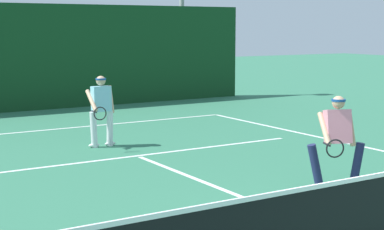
{
  "coord_description": "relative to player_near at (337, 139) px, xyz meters",
  "views": [
    {
      "loc": [
        -5.63,
        -4.76,
        2.67
      ],
      "look_at": [
        0.47,
        5.12,
        1.0
      ],
      "focal_mm": 57.58,
      "sensor_mm": 36.0,
      "label": 1
    }
  ],
  "objects": [
    {
      "name": "back_fence_windscreen",
      "position": [
        -1.55,
        12.24,
        0.84
      ],
      "size": [
        16.53,
        0.12,
        3.4
      ],
      "primitive_type": "cube",
      "color": "#113B1C",
      "rests_on": "ground_plane"
    },
    {
      "name": "player_near",
      "position": [
        0.0,
        0.0,
        0.0
      ],
      "size": [
        1.09,
        0.83,
        1.57
      ],
      "rotation": [
        0.0,
        0.0,
        2.75
      ],
      "color": "#1E234C",
      "rests_on": "ground_plane"
    },
    {
      "name": "court_line_baseline_far",
      "position": [
        -1.55,
        8.3,
        -0.86
      ],
      "size": [
        9.53,
        0.1,
        0.01
      ],
      "primitive_type": "cube",
      "color": "white",
      "rests_on": "ground_plane"
    },
    {
      "name": "court_line_service",
      "position": [
        -1.55,
        4.16,
        -0.86
      ],
      "size": [
        7.77,
        0.1,
        0.01
      ],
      "primitive_type": "cube",
      "color": "white",
      "rests_on": "ground_plane"
    },
    {
      "name": "court_line_centre",
      "position": [
        -1.55,
        0.83,
        -0.86
      ],
      "size": [
        0.1,
        6.4,
        0.01
      ],
      "primitive_type": "cube",
      "color": "white",
      "rests_on": "ground_plane"
    },
    {
      "name": "player_far",
      "position": [
        -1.77,
        5.48,
        0.02
      ],
      "size": [
        0.76,
        0.87,
        1.59
      ],
      "rotation": [
        0.0,
        0.0,
        3.13
      ],
      "color": "silver",
      "rests_on": "ground_plane"
    }
  ]
}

